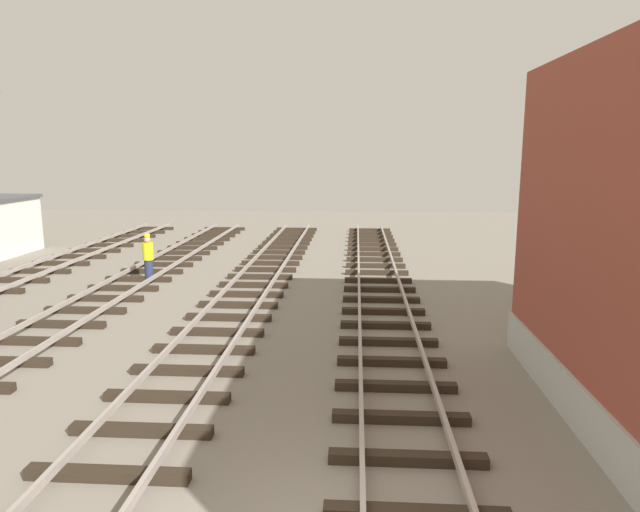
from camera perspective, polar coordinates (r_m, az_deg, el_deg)
The scene contains 1 object.
track_worker_foreground at distance 22.10m, azimuth -16.96°, elevation -0.16°, with size 0.40×0.40×1.87m.
Camera 1 is at (0.19, -6.13, 4.84)m, focal length 31.68 mm.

